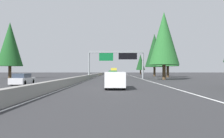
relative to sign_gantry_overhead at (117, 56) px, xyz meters
name	(u,v)px	position (x,y,z in m)	size (l,w,h in m)	color
ground_plane	(94,77)	(10.70, 6.04, -5.08)	(320.00, 320.00, 0.00)	#2D2D30
median_barrier	(98,74)	(30.70, 6.34, -4.63)	(180.00, 0.56, 0.90)	gray
shoulder_stripe_right	(133,76)	(20.70, -5.48, -5.07)	(160.00, 0.16, 0.01)	silver
shoulder_stripe_median	(98,76)	(20.70, 5.79, -5.07)	(160.00, 0.16, 0.01)	silver
sign_gantry_overhead	(117,56)	(0.00, 0.00, 0.00)	(0.50, 12.68, 6.38)	gray
minivan_distant_a	(115,79)	(-27.97, 0.58, -4.13)	(5.00, 1.95, 1.69)	white
sedan_far_center	(113,77)	(-10.84, 0.82, -4.40)	(4.40, 1.80, 1.47)	silver
pickup_mid_left	(113,75)	(-0.92, 0.85, -4.16)	(5.60, 2.00, 1.86)	#2D6B38
box_truck_distant_b	(114,71)	(45.32, 0.57, -3.47)	(8.50, 2.40, 2.95)	gold
oncoming_near	(23,79)	(-21.86, 12.56, -4.40)	(4.40, 1.80, 1.47)	silver
conifer_right_near	(164,38)	(-5.23, -9.62, 3.37)	(6.11, 6.11, 13.89)	#4C3823
conifer_right_mid	(168,46)	(10.13, -14.14, 3.41)	(6.14, 6.14, 13.96)	#4C3823
conifer_right_far	(154,50)	(21.41, -12.59, 3.30)	(6.06, 6.06, 13.78)	#4C3823
conifer_right_distant	(140,62)	(59.04, -12.64, 0.93)	(4.35, 4.35, 9.90)	#4C3823
conifer_left_near	(10,44)	(1.20, 25.03, 2.97)	(5.82, 5.82, 13.24)	#4C3823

